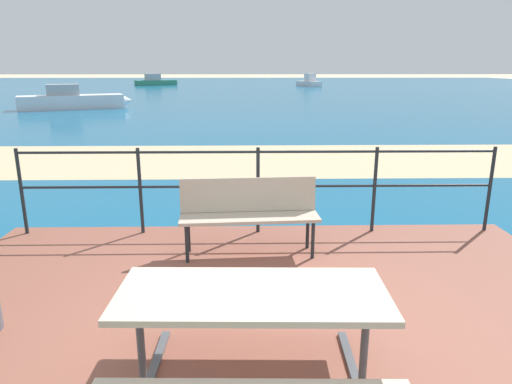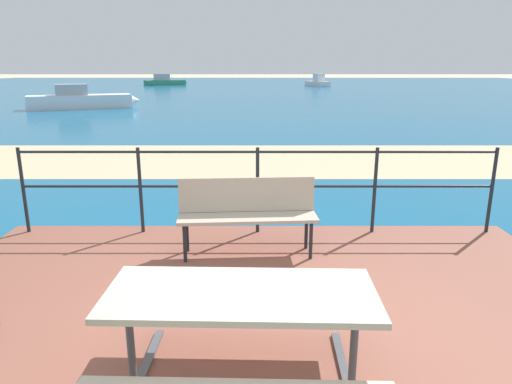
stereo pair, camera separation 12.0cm
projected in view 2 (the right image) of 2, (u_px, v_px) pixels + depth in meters
ground_plane at (260, 343)px, 3.64m from camera, size 240.00×240.00×0.00m
patio_paving at (260, 340)px, 3.63m from camera, size 6.40×5.20×0.06m
sea_water at (257, 90)px, 42.21m from camera, size 90.00×90.00×0.01m
beach_strip at (258, 160)px, 10.75m from camera, size 54.00×3.92×0.01m
picnic_table at (242, 317)px, 2.81m from camera, size 1.67×1.47×0.75m
park_bench at (248, 209)px, 5.14m from camera, size 1.56×0.51×0.85m
railing_fence at (259, 179)px, 5.74m from camera, size 5.94×0.04×1.10m
boat_near at (166, 81)px, 52.17m from camera, size 4.84×3.45×1.26m
boat_mid at (319, 82)px, 49.16m from camera, size 2.47×3.91×1.34m
boat_far at (83, 100)px, 23.45m from camera, size 5.44×3.11×1.23m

